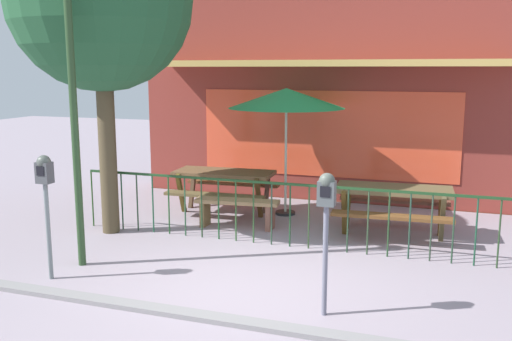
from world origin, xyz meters
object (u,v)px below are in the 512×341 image
Objects in this scene: patio_umbrella at (286,99)px; parking_meter_near at (326,206)px; patio_bench at (237,207)px; parking_meter_far at (45,184)px; picnic_table_left at (224,180)px; picnic_table_right at (393,197)px; street_lamp at (71,64)px; street_tree at (101,0)px.

patio_umbrella is 4.38m from parking_meter_near.
parking_meter_far is at bearing -115.44° from patio_bench.
picnic_table_right is (3.08, -0.46, 0.00)m from picnic_table_left.
street_lamp reaches higher than parking_meter_far.
street_lamp is (-3.44, 0.49, 1.47)m from parking_meter_near.
parking_meter_near is (2.69, -3.75, 0.59)m from picnic_table_left.
patio_bench is 3.59m from street_lamp.
parking_meter_far is at bearing -101.88° from picnic_table_left.
parking_meter_far is at bearing -178.75° from parking_meter_near.
parking_meter_near is at bearing -8.14° from street_lamp.
street_lamp is (0.05, 0.57, 1.46)m from parking_meter_far.
picnic_table_left is at bearing 77.03° from street_lamp.
patio_bench is at bearing -56.31° from picnic_table_left.
patio_bench is (0.59, -0.89, -0.26)m from picnic_table_left.
picnic_table_right is 0.45× the size of street_lamp.
street_lamp is (-3.83, -2.80, 2.07)m from picnic_table_right.
picnic_table_left is 1.31× the size of patio_bench.
parking_meter_near is 5.05m from street_tree.
parking_meter_near is at bearing -26.57° from street_tree.
picnic_table_right is 2.57m from patio_umbrella.
patio_umbrella reaches higher than picnic_table_right.
patio_umbrella is at bearing 64.80° from parking_meter_far.
street_lamp is at bearing -143.86° from picnic_table_right.
patio_bench is at bearing 64.56° from parking_meter_far.
picnic_table_left is at bearing 125.58° from parking_meter_near.
picnic_table_right is 1.19× the size of parking_meter_far.
parking_meter_far is 3.21m from street_tree.
patio_umbrella reaches higher than patio_bench.
street_tree is (-0.46, 2.05, 2.42)m from parking_meter_far.
parking_meter_far reaches higher than parking_meter_near.
picnic_table_right is 0.37× the size of street_tree.
street_tree reaches higher than parking_meter_near.
parking_meter_far is at bearing -77.33° from street_tree.
picnic_table_right is 0.82× the size of patio_umbrella.
parking_meter_near is 0.98× the size of parking_meter_far.
parking_meter_far reaches higher than picnic_table_right.
street_tree is at bearing -125.50° from picnic_table_left.
patio_umbrella is 0.45× the size of street_tree.
parking_meter_far is (-1.40, -2.94, 0.87)m from patio_bench.
street_tree reaches higher than picnic_table_left.
street_lamp reaches higher than parking_meter_near.
picnic_table_right is 5.46m from street_tree.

